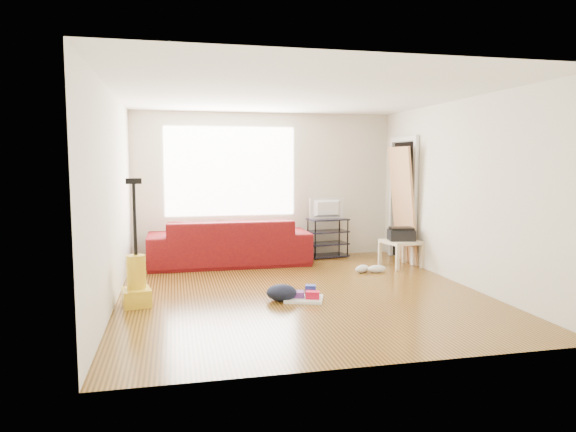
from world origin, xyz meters
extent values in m
cube|color=#3D270B|center=(0.00, 0.00, 0.00)|extent=(4.50, 5.00, 0.01)
cube|color=white|center=(0.00, 0.00, 2.50)|extent=(4.50, 5.00, 0.01)
cube|color=silver|center=(0.00, 2.50, 1.25)|extent=(4.50, 0.01, 2.50)
cube|color=silver|center=(0.00, -2.50, 1.25)|extent=(4.50, 0.01, 2.50)
cube|color=silver|center=(-2.25, 0.00, 1.25)|extent=(0.01, 5.00, 2.50)
cube|color=silver|center=(2.25, 0.00, 1.25)|extent=(0.01, 5.00, 2.50)
cube|color=white|center=(-0.60, 2.48, 1.50)|extent=(2.20, 0.01, 1.50)
cube|color=white|center=(2.21, 1.25, 1.00)|extent=(0.06, 0.08, 2.00)
cube|color=white|center=(2.21, 2.15, 1.00)|extent=(0.06, 0.08, 2.00)
cube|color=white|center=(2.21, 1.70, 2.04)|extent=(0.06, 0.98, 0.08)
cube|color=black|center=(2.24, 1.70, 1.00)|extent=(0.01, 0.86, 1.98)
imported|color=#4E040E|center=(-0.69, 1.95, 0.00)|extent=(2.57, 1.01, 0.75)
cube|color=black|center=(1.06, 2.22, 0.03)|extent=(0.72, 0.48, 0.02)
cube|color=black|center=(1.06, 2.22, 0.24)|extent=(0.72, 0.48, 0.02)
cube|color=black|center=(1.06, 2.22, 0.45)|extent=(0.72, 0.48, 0.02)
cube|color=black|center=(1.06, 2.22, 0.67)|extent=(0.72, 0.48, 0.02)
cylinder|color=black|center=(0.78, 2.02, 0.34)|extent=(0.02, 0.02, 0.68)
cylinder|color=black|center=(0.73, 2.34, 0.34)|extent=(0.02, 0.02, 0.68)
cylinder|color=black|center=(1.39, 2.10, 0.34)|extent=(0.02, 0.02, 0.68)
cylinder|color=black|center=(1.34, 2.42, 0.34)|extent=(0.02, 0.02, 0.68)
imported|color=black|center=(1.06, 2.22, 0.86)|extent=(0.62, 0.08, 0.36)
cube|color=#CAB988|center=(1.95, 1.16, 0.40)|extent=(0.61, 0.61, 0.05)
cube|color=#CAB988|center=(1.77, 0.89, 0.19)|extent=(0.05, 0.05, 0.38)
cube|color=#CAB988|center=(1.67, 1.35, 0.19)|extent=(0.05, 0.05, 0.38)
cube|color=#CAB988|center=(2.23, 0.98, 0.19)|extent=(0.05, 0.05, 0.38)
cube|color=#CAB988|center=(2.13, 1.44, 0.19)|extent=(0.05, 0.05, 0.38)
cube|color=black|center=(1.95, 1.16, 0.51)|extent=(0.44, 0.37, 0.17)
cube|color=black|center=(1.95, 1.16, 0.61)|extent=(0.40, 0.33, 0.04)
cylinder|color=#181898|center=(-0.53, 1.80, 0.00)|extent=(0.33, 0.33, 0.25)
cylinder|color=white|center=(-0.56, 1.82, 0.18)|extent=(0.12, 0.12, 0.11)
cube|color=white|center=(-0.05, -0.44, 0.02)|extent=(0.54, 0.49, 0.04)
cube|color=red|center=(0.04, -0.51, 0.08)|extent=(0.19, 0.15, 0.09)
cube|color=#5E2B78|center=(-0.14, -0.39, 0.07)|extent=(0.23, 0.20, 0.07)
cube|color=#21319A|center=(0.06, -0.35, 0.10)|extent=(0.15, 0.14, 0.13)
ellipsoid|color=black|center=(-0.31, -0.39, 0.00)|extent=(0.42, 0.37, 0.20)
ellipsoid|color=silver|center=(1.20, 0.89, 0.06)|extent=(0.31, 0.25, 0.12)
ellipsoid|color=silver|center=(1.41, 0.82, 0.06)|extent=(0.29, 0.14, 0.12)
cube|color=gold|center=(-2.00, -0.23, 0.10)|extent=(0.37, 0.40, 0.20)
cylinder|color=gold|center=(-2.00, -0.17, 0.39)|extent=(0.22, 0.22, 0.39)
cylinder|color=black|center=(-2.00, -0.14, 1.00)|extent=(0.04, 0.04, 0.83)
cube|color=black|center=(-2.00, -0.14, 1.44)|extent=(0.18, 0.08, 0.07)
cube|color=#AD7A47|center=(2.13, 1.52, 0.00)|extent=(0.24, 0.77, 1.91)
camera|label=1|loc=(-1.55, -6.29, 1.66)|focal=32.00mm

